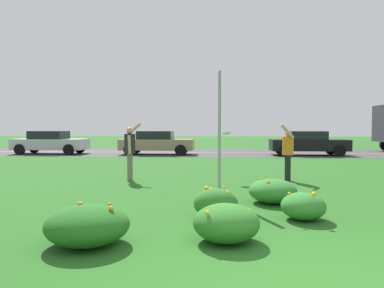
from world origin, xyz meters
name	(u,v)px	position (x,y,z in m)	size (l,w,h in m)	color
ground_plane	(249,171)	(0.00, 10.54, 0.00)	(120.00, 120.00, 0.00)	#26601E
highway_strip	(237,153)	(0.00, 21.09, 0.00)	(120.00, 8.37, 0.01)	#424244
highway_center_stripe	(237,153)	(0.00, 21.09, 0.01)	(120.00, 0.16, 0.00)	yellow
daylily_clump_front_left	(273,191)	(0.09, 4.58, 0.26)	(1.04, 1.14, 0.52)	#337F2D
daylily_clump_mid_center	(216,203)	(-1.13, 3.08, 0.27)	(0.80, 0.72, 0.57)	#2D7526
daylily_clump_front_center	(303,206)	(0.43, 3.10, 0.24)	(0.79, 0.85, 0.55)	#337F2D
daylily_clump_near_camera	(226,223)	(-0.96, 1.69, 0.27)	(0.96, 1.00, 0.55)	#2D7526
daylily_clump_mid_right	(88,225)	(-2.89, 1.39, 0.28)	(1.17, 1.19, 0.59)	#23661E
sign_post_near_path	(219,135)	(-1.08, 5.14, 1.49)	(0.07, 0.10, 2.97)	#93969B
person_thrower_dark_shirt	(130,149)	(-3.86, 7.73, 1.00)	(0.50, 0.51, 1.81)	#232328
person_catcher_orange_shirt	(288,150)	(1.02, 8.10, 0.95)	(0.44, 0.51, 1.77)	orange
frisbee_white	(227,133)	(-0.87, 8.01, 1.47)	(0.29, 0.27, 0.13)	white
car_silver_leftmost	(50,142)	(-11.85, 19.20, 0.74)	(4.50, 2.00, 1.45)	#B7BABF
car_tan_center_left	(157,143)	(-5.03, 19.20, 0.74)	(4.50, 2.00, 1.45)	#937F60
car_black_center_right	(308,143)	(4.15, 19.20, 0.74)	(4.50, 2.00, 1.45)	black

